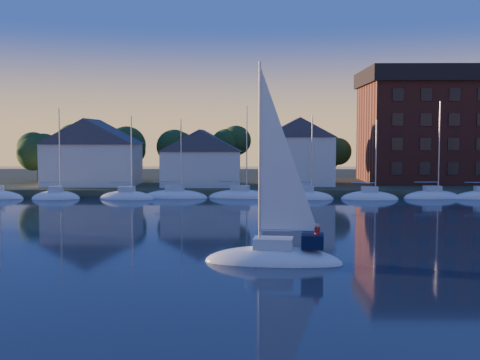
{
  "coord_description": "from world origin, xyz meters",
  "views": [
    {
      "loc": [
        0.94,
        -29.26,
        8.28
      ],
      "look_at": [
        0.1,
        22.0,
        4.45
      ],
      "focal_mm": 45.0,
      "sensor_mm": 36.0,
      "label": 1
    }
  ],
  "objects_px": {
    "clubhouse_east": "(298,151)",
    "condo_block": "(463,125)",
    "clubhouse_centre": "(202,157)",
    "clubhouse_west": "(93,151)",
    "hero_sailboat": "(276,254)"
  },
  "relations": [
    {
      "from": "clubhouse_west",
      "to": "hero_sailboat",
      "type": "height_order",
      "value": "hero_sailboat"
    },
    {
      "from": "clubhouse_centre",
      "to": "clubhouse_east",
      "type": "relative_size",
      "value": 1.1
    },
    {
      "from": "condo_block",
      "to": "hero_sailboat",
      "type": "bearing_deg",
      "value": -119.4
    },
    {
      "from": "clubhouse_centre",
      "to": "clubhouse_east",
      "type": "distance_m",
      "value": 14.17
    },
    {
      "from": "clubhouse_west",
      "to": "hero_sailboat",
      "type": "bearing_deg",
      "value": -63.21
    },
    {
      "from": "hero_sailboat",
      "to": "clubhouse_east",
      "type": "bearing_deg",
      "value": -89.65
    },
    {
      "from": "clubhouse_east",
      "to": "condo_block",
      "type": "distance_m",
      "value": 26.94
    },
    {
      "from": "clubhouse_centre",
      "to": "clubhouse_east",
      "type": "height_order",
      "value": "clubhouse_east"
    },
    {
      "from": "clubhouse_centre",
      "to": "hero_sailboat",
      "type": "relative_size",
      "value": 0.82
    },
    {
      "from": "clubhouse_east",
      "to": "clubhouse_west",
      "type": "bearing_deg",
      "value": -178.09
    },
    {
      "from": "clubhouse_west",
      "to": "clubhouse_centre",
      "type": "height_order",
      "value": "clubhouse_west"
    },
    {
      "from": "condo_block",
      "to": "hero_sailboat",
      "type": "distance_m",
      "value": 64.59
    },
    {
      "from": "clubhouse_east",
      "to": "condo_block",
      "type": "xyz_separation_m",
      "value": [
        26.0,
        5.95,
        3.79
      ]
    },
    {
      "from": "clubhouse_centre",
      "to": "condo_block",
      "type": "bearing_deg",
      "value": 11.24
    },
    {
      "from": "clubhouse_centre",
      "to": "clubhouse_east",
      "type": "bearing_deg",
      "value": 8.13
    }
  ]
}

